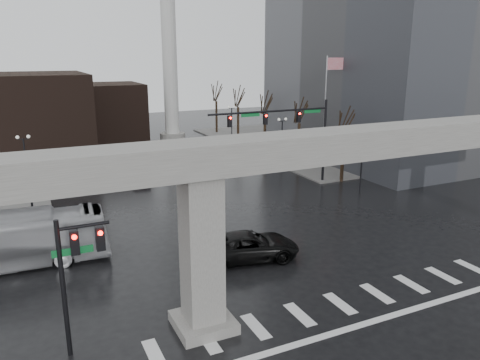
{
  "coord_description": "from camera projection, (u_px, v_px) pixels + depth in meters",
  "views": [
    {
      "loc": [
        -13.65,
        -17.96,
        12.25
      ],
      "look_at": [
        -1.45,
        7.76,
        4.5
      ],
      "focal_mm": 35.0,
      "sensor_mm": 36.0,
      "label": 1
    }
  ],
  "objects": [
    {
      "name": "building_far_mid",
      "position": [
        106.0,
        112.0,
        67.97
      ],
      "size": [
        10.0,
        10.0,
        8.0
      ],
      "primitive_type": "cube",
      "color": "black",
      "rests_on": "ground"
    },
    {
      "name": "sidewalk_ne",
      "position": [
        329.0,
        141.0,
        66.64
      ],
      "size": [
        28.0,
        36.0,
        0.15
      ],
      "primitive_type": "cube",
      "color": "#63615E",
      "rests_on": "ground"
    },
    {
      "name": "signal_left_pole",
      "position": [
        75.0,
        263.0,
        18.82
      ],
      "size": [
        2.3,
        0.3,
        6.0
      ],
      "color": "black",
      "rests_on": "ground"
    },
    {
      "name": "tree_right_3",
      "position": [
        238.0,
        120.0,
        66.38
      ],
      "size": [
        1.11,
        1.66,
        8.02
      ],
      "color": "black",
      "rests_on": "ground"
    },
    {
      "name": "lamp_left_1",
      "position": [
        25.0,
        153.0,
        42.44
      ],
      "size": [
        1.22,
        0.32,
        5.11
      ],
      "color": "black",
      "rests_on": "ground"
    },
    {
      "name": "tree_right_0",
      "position": [
        343.0,
        154.0,
        45.51
      ],
      "size": [
        1.09,
        1.58,
        7.5
      ],
      "color": "black",
      "rests_on": "ground"
    },
    {
      "name": "far_car",
      "position": [
        138.0,
        172.0,
        46.37
      ],
      "size": [
        2.21,
        4.84,
        1.61
      ],
      "primitive_type": "imported",
      "rotation": [
        0.0,
        0.0,
        -0.07
      ],
      "color": "black",
      "rests_on": "ground"
    },
    {
      "name": "elevated_guideway",
      "position": [
        356.0,
        165.0,
        23.24
      ],
      "size": [
        48.0,
        2.6,
        8.7
      ],
      "color": "gray",
      "rests_on": "ground"
    },
    {
      "name": "pickup_truck",
      "position": [
        249.0,
        246.0,
        28.54
      ],
      "size": [
        6.62,
        4.03,
        1.71
      ],
      "primitive_type": "imported",
      "rotation": [
        0.0,
        0.0,
        1.37
      ],
      "color": "black",
      "rests_on": "ground"
    },
    {
      "name": "city_bus",
      "position": [
        5.0,
        242.0,
        27.22
      ],
      "size": [
        11.86,
        3.72,
        3.25
      ],
      "primitive_type": "imported",
      "rotation": [
        0.0,
        0.0,
        1.49
      ],
      "color": "#ABABAF",
      "rests_on": "ground"
    },
    {
      "name": "smokestack",
      "position": [
        169.0,
        45.0,
        63.6
      ],
      "size": [
        3.6,
        3.6,
        30.0
      ],
      "color": "beige",
      "rests_on": "ground"
    },
    {
      "name": "tree_right_4",
      "position": [
        217.0,
        114.0,
        73.33
      ],
      "size": [
        1.12,
        1.69,
        8.19
      ],
      "color": "black",
      "rests_on": "ground"
    },
    {
      "name": "ground",
      "position": [
        328.0,
        295.0,
        24.52
      ],
      "size": [
        160.0,
        160.0,
        0.0
      ],
      "primitive_type": "plane",
      "color": "black",
      "rests_on": "ground"
    },
    {
      "name": "tree_right_1",
      "position": [
        299.0,
        140.0,
        52.46
      ],
      "size": [
        1.09,
        1.61,
        7.67
      ],
      "color": "black",
      "rests_on": "ground"
    },
    {
      "name": "lamp_right_0",
      "position": [
        362.0,
        155.0,
        41.4
      ],
      "size": [
        1.22,
        0.32,
        5.11
      ],
      "color": "black",
      "rests_on": "ground"
    },
    {
      "name": "lamp_left_2",
      "position": [
        22.0,
        131.0,
        54.64
      ],
      "size": [
        1.22,
        0.32,
        5.11
      ],
      "color": "black",
      "rests_on": "ground"
    },
    {
      "name": "lamp_right_2",
      "position": [
        232.0,
        117.0,
        65.81
      ],
      "size": [
        1.22,
        0.32,
        5.11
      ],
      "color": "black",
      "rests_on": "ground"
    },
    {
      "name": "flagpole_assembly",
      "position": [
        328.0,
        100.0,
        48.05
      ],
      "size": [
        2.06,
        0.12,
        12.0
      ],
      "color": "silver",
      "rests_on": "ground"
    },
    {
      "name": "lamp_left_0",
      "position": [
        31.0,
        193.0,
        30.23
      ],
      "size": [
        1.22,
        0.32,
        5.11
      ],
      "color": "black",
      "rests_on": "ground"
    },
    {
      "name": "lamp_right_1",
      "position": [
        282.0,
        132.0,
        53.6
      ],
      "size": [
        1.22,
        0.32,
        5.11
      ],
      "color": "black",
      "rests_on": "ground"
    },
    {
      "name": "signal_mast_arm",
      "position": [
        291.0,
        125.0,
        43.1
      ],
      "size": [
        12.12,
        0.43,
        8.0
      ],
      "color": "black",
      "rests_on": "ground"
    },
    {
      "name": "tree_right_2",
      "position": [
        265.0,
        129.0,
        59.42
      ],
      "size": [
        1.1,
        1.63,
        7.85
      ],
      "color": "black",
      "rests_on": "ground"
    },
    {
      "name": "building_far_left",
      "position": [
        15.0,
        118.0,
        54.03
      ],
      "size": [
        16.0,
        14.0,
        10.0
      ],
      "primitive_type": "cube",
      "color": "black",
      "rests_on": "ground"
    }
  ]
}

